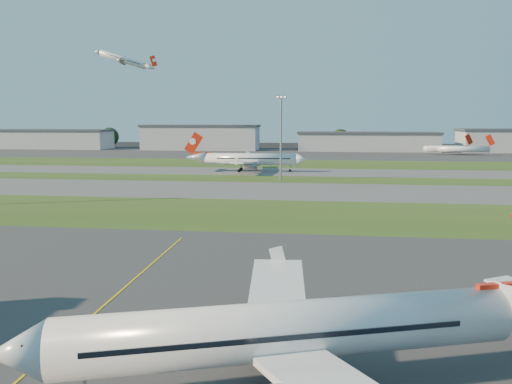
% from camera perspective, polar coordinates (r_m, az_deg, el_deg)
% --- Properties ---
extents(ground, '(700.00, 700.00, 0.00)m').
position_cam_1_polar(ground, '(55.65, -22.13, -12.06)').
color(ground, black).
rests_on(ground, ground).
extents(apron_near, '(300.00, 70.00, 0.01)m').
position_cam_1_polar(apron_near, '(55.65, -22.13, -12.06)').
color(apron_near, '#333335').
rests_on(apron_near, ground).
extents(grass_strip_a, '(300.00, 34.00, 0.01)m').
position_cam_1_polar(grass_strip_a, '(102.53, -7.92, -2.30)').
color(grass_strip_a, '#2C4316').
rests_on(grass_strip_a, ground).
extents(taxiway_a, '(300.00, 32.00, 0.01)m').
position_cam_1_polar(taxiway_a, '(134.25, -4.30, 0.28)').
color(taxiway_a, '#515154').
rests_on(taxiway_a, ground).
extents(grass_strip_b, '(300.00, 18.00, 0.01)m').
position_cam_1_polar(grass_strip_b, '(158.63, -2.52, 1.54)').
color(grass_strip_b, '#2C4316').
rests_on(grass_strip_b, ground).
extents(taxiway_b, '(300.00, 26.00, 0.01)m').
position_cam_1_polar(taxiway_b, '(180.22, -1.36, 2.37)').
color(taxiway_b, '#515154').
rests_on(taxiway_b, ground).
extents(grass_strip_c, '(300.00, 40.00, 0.01)m').
position_cam_1_polar(grass_strip_c, '(212.77, -0.06, 3.29)').
color(grass_strip_c, '#2C4316').
rests_on(grass_strip_c, ground).
extents(apron_far, '(400.00, 80.00, 0.01)m').
position_cam_1_polar(apron_far, '(272.23, 1.51, 4.40)').
color(apron_far, '#333335').
rests_on(apron_far, ground).
extents(yellow_line, '(0.25, 60.00, 0.02)m').
position_cam_1_polar(yellow_line, '(53.48, -17.33, -12.66)').
color(yellow_line, gold).
rests_on(yellow_line, ground).
extents(airliner_parked, '(37.98, 32.03, 12.26)m').
position_cam_1_polar(airliner_parked, '(35.85, 4.59, -15.58)').
color(airliner_parked, white).
rests_on(airliner_parked, ground).
extents(airliner_taxiing, '(40.60, 34.43, 12.67)m').
position_cam_1_polar(airliner_taxiing, '(178.99, -0.74, 3.76)').
color(airliner_taxiing, white).
rests_on(airliner_taxiing, ground).
extents(airliner_departing, '(30.32, 25.45, 9.66)m').
position_cam_1_polar(airliner_departing, '(289.83, -14.91, 14.38)').
color(airliner_departing, white).
extents(mini_jet_near, '(27.47, 11.88, 9.48)m').
position_cam_1_polar(mini_jet_near, '(282.88, 21.00, 4.66)').
color(mini_jet_near, white).
rests_on(mini_jet_near, ground).
extents(mini_jet_far, '(28.64, 4.61, 9.48)m').
position_cam_1_polar(mini_jet_far, '(281.43, 22.62, 4.56)').
color(mini_jet_far, white).
rests_on(mini_jet_far, ground).
extents(light_mast_centre, '(3.20, 0.70, 25.80)m').
position_cam_1_polar(light_mast_centre, '(153.77, 2.87, 6.86)').
color(light_mast_centre, gray).
rests_on(light_mast_centre, ground).
extents(hangar_far_west, '(91.80, 23.00, 12.20)m').
position_cam_1_polar(hangar_far_west, '(348.44, -23.45, 5.59)').
color(hangar_far_west, '#9A9CA1').
rests_on(hangar_far_west, ground).
extents(hangar_west, '(71.40, 23.00, 15.20)m').
position_cam_1_polar(hangar_west, '(308.84, -6.33, 6.24)').
color(hangar_west, '#9A9CA1').
rests_on(hangar_west, ground).
extents(hangar_east, '(81.60, 23.00, 11.20)m').
position_cam_1_polar(hangar_east, '(301.96, 12.57, 5.66)').
color(hangar_east, '#9A9CA1').
rests_on(hangar_east, ground).
extents(tree_west, '(12.10, 12.10, 13.20)m').
position_cam_1_polar(tree_west, '(343.69, -16.40, 6.08)').
color(tree_west, black).
rests_on(tree_west, ground).
extents(tree_mid_west, '(9.90, 9.90, 10.80)m').
position_cam_1_polar(tree_mid_west, '(314.99, -1.40, 6.00)').
color(tree_mid_west, black).
rests_on(tree_mid_west, ground).
extents(tree_mid_east, '(11.55, 11.55, 12.60)m').
position_cam_1_polar(tree_mid_east, '(314.83, 9.61, 6.06)').
color(tree_mid_east, black).
rests_on(tree_mid_east, ground).
extents(tree_east, '(10.45, 10.45, 11.40)m').
position_cam_1_polar(tree_east, '(324.91, 23.01, 5.47)').
color(tree_east, black).
rests_on(tree_east, ground).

